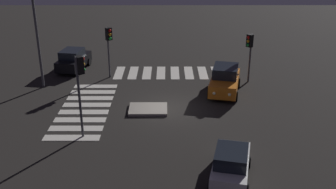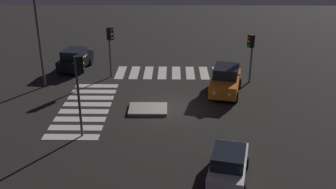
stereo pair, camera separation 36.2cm
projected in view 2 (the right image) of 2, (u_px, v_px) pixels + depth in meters
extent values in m
plane|color=black|center=(168.00, 109.00, 25.97)|extent=(80.00, 80.00, 0.00)
cube|color=gray|center=(148.00, 109.00, 25.67)|extent=(2.49, 1.88, 0.18)
cube|color=silver|center=(228.00, 167.00, 18.31)|extent=(2.40, 3.98, 0.76)
cube|color=black|center=(229.00, 157.00, 17.85)|extent=(1.84, 2.18, 0.62)
cylinder|color=black|center=(215.00, 159.00, 19.65)|extent=(0.35, 0.63, 0.60)
cylinder|color=black|center=(246.00, 163.00, 19.30)|extent=(0.35, 0.63, 0.60)
cylinder|color=black|center=(208.00, 185.00, 17.58)|extent=(0.35, 0.63, 0.60)
sphere|color=#F2EABF|center=(223.00, 147.00, 20.04)|extent=(0.20, 0.20, 0.20)
sphere|color=#F2EABF|center=(241.00, 149.00, 19.85)|extent=(0.20, 0.20, 0.20)
cube|color=black|center=(76.00, 61.00, 33.26)|extent=(2.34, 4.26, 0.83)
cube|color=black|center=(74.00, 53.00, 32.75)|extent=(1.88, 2.29, 0.67)
cylinder|color=black|center=(72.00, 60.00, 34.67)|extent=(0.34, 0.68, 0.65)
cylinder|color=black|center=(91.00, 61.00, 34.40)|extent=(0.34, 0.68, 0.65)
cylinder|color=black|center=(60.00, 69.00, 32.39)|extent=(0.34, 0.68, 0.65)
cylinder|color=black|center=(80.00, 71.00, 32.12)|extent=(0.34, 0.68, 0.65)
sphere|color=#F2EABF|center=(79.00, 54.00, 35.13)|extent=(0.22, 0.22, 0.22)
sphere|color=#F2EABF|center=(89.00, 55.00, 34.98)|extent=(0.22, 0.22, 0.22)
cube|color=orange|center=(225.00, 83.00, 28.23)|extent=(2.79, 4.66, 0.89)
cube|color=black|center=(226.00, 71.00, 28.16)|extent=(2.15, 2.55, 0.72)
cylinder|color=black|center=(236.00, 96.00, 26.97)|extent=(0.40, 0.74, 0.70)
cylinder|color=black|center=(210.00, 94.00, 27.37)|extent=(0.40, 0.74, 0.70)
cylinder|color=black|center=(239.00, 83.00, 29.40)|extent=(0.40, 0.74, 0.70)
cylinder|color=black|center=(215.00, 81.00, 29.80)|extent=(0.40, 0.74, 0.70)
sphere|color=#F2EABF|center=(230.00, 95.00, 26.20)|extent=(0.23, 0.23, 0.23)
sphere|color=#F2EABF|center=(214.00, 93.00, 26.42)|extent=(0.23, 0.23, 0.23)
cylinder|color=#47474C|center=(110.00, 53.00, 30.95)|extent=(0.14, 0.14, 4.03)
cube|color=black|center=(110.00, 34.00, 30.23)|extent=(0.54, 0.52, 0.96)
sphere|color=red|center=(111.00, 30.00, 29.97)|extent=(0.22, 0.22, 0.22)
sphere|color=orange|center=(111.00, 34.00, 30.09)|extent=(0.22, 0.22, 0.22)
sphere|color=green|center=(111.00, 38.00, 30.20)|extent=(0.22, 0.22, 0.22)
cylinder|color=#47474C|center=(79.00, 98.00, 21.58)|extent=(0.14, 0.14, 4.72)
cube|color=black|center=(79.00, 65.00, 20.97)|extent=(0.52, 0.54, 0.96)
sphere|color=red|center=(82.00, 58.00, 20.97)|extent=(0.22, 0.22, 0.22)
sphere|color=orange|center=(82.00, 64.00, 21.08)|extent=(0.22, 0.22, 0.22)
sphere|color=green|center=(83.00, 69.00, 21.19)|extent=(0.22, 0.22, 0.22)
cylinder|color=#47474C|center=(251.00, 59.00, 29.82)|extent=(0.14, 0.14, 3.78)
cube|color=black|center=(251.00, 41.00, 29.18)|extent=(0.53, 0.54, 0.96)
sphere|color=red|center=(250.00, 37.00, 28.96)|extent=(0.22, 0.22, 0.22)
sphere|color=orange|center=(249.00, 41.00, 29.07)|extent=(0.22, 0.22, 0.22)
sphere|color=green|center=(249.00, 45.00, 29.18)|extent=(0.22, 0.22, 0.22)
cylinder|color=#47474C|center=(40.00, 42.00, 28.41)|extent=(0.18, 0.18, 6.84)
cube|color=silver|center=(218.00, 73.00, 32.50)|extent=(0.70, 3.20, 0.02)
cube|color=silver|center=(204.00, 73.00, 32.52)|extent=(0.70, 3.20, 0.02)
cube|color=silver|center=(190.00, 73.00, 32.54)|extent=(0.70, 3.20, 0.02)
cube|color=silver|center=(176.00, 73.00, 32.55)|extent=(0.70, 3.20, 0.02)
cube|color=silver|center=(162.00, 73.00, 32.57)|extent=(0.70, 3.20, 0.02)
cube|color=silver|center=(148.00, 73.00, 32.58)|extent=(0.70, 3.20, 0.02)
cube|color=silver|center=(135.00, 73.00, 32.60)|extent=(0.70, 3.20, 0.02)
cube|color=silver|center=(121.00, 73.00, 32.61)|extent=(0.70, 3.20, 0.02)
cube|color=silver|center=(97.00, 86.00, 29.77)|extent=(3.20, 0.70, 0.02)
cube|color=silver|center=(94.00, 92.00, 28.70)|extent=(3.20, 0.70, 0.02)
cube|color=silver|center=(91.00, 98.00, 27.64)|extent=(3.20, 0.70, 0.02)
cube|color=silver|center=(87.00, 104.00, 26.58)|extent=(3.20, 0.70, 0.02)
cube|color=silver|center=(84.00, 112.00, 25.51)|extent=(3.20, 0.70, 0.02)
cube|color=silver|center=(80.00, 119.00, 24.45)|extent=(3.20, 0.70, 0.02)
cube|color=silver|center=(76.00, 128.00, 23.39)|extent=(3.20, 0.70, 0.02)
cube|color=silver|center=(71.00, 137.00, 22.32)|extent=(3.20, 0.70, 0.02)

